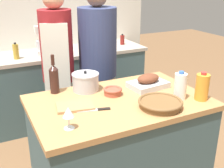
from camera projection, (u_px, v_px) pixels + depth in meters
name	position (u px, v px, depth m)	size (l,w,h in m)	color
kitchen_island	(119.00, 153.00, 2.17)	(1.26, 0.80, 0.91)	#3D565B
back_counter	(59.00, 86.00, 3.53)	(2.20, 0.60, 0.88)	#3D565B
back_wall	(47.00, 15.00, 3.52)	(2.70, 0.10, 2.55)	silver
roasting_pan	(148.00, 82.00, 2.21)	(0.32, 0.23, 0.11)	#BCBCC1
wicker_basket	(160.00, 103.00, 1.88)	(0.30, 0.30, 0.05)	brown
cutting_board	(75.00, 106.00, 1.89)	(0.27, 0.22, 0.02)	#AD7F51
stock_pot	(86.00, 82.00, 2.15)	(0.21, 0.21, 0.16)	#B7B7BC
mixing_bowl	(113.00, 91.00, 2.08)	(0.14, 0.14, 0.05)	#A84C38
juice_jug	(202.00, 87.00, 1.98)	(0.09, 0.09, 0.21)	orange
milk_jug	(180.00, 86.00, 1.99)	(0.09, 0.09, 0.21)	white
wine_bottle_green	(54.00, 78.00, 2.09)	(0.07, 0.07, 0.30)	#381E19
wine_glass_left	(68.00, 113.00, 1.59)	(0.07, 0.07, 0.14)	silver
knife_chef	(95.00, 110.00, 1.85)	(0.22, 0.09, 0.01)	#B7B7BC
stand_mixer	(44.00, 43.00, 3.22)	(0.18, 0.14, 0.33)	silver
condiment_bottle_tall	(16.00, 52.00, 3.05)	(0.06, 0.06, 0.18)	#B28E2D
condiment_bottle_short	(105.00, 39.00, 3.62)	(0.06, 0.06, 0.20)	#332D28
condiment_bottle_extra	(122.00, 40.00, 3.72)	(0.06, 0.06, 0.14)	maroon
person_cook_aproned	(58.00, 67.00, 2.66)	(0.31, 0.33, 1.65)	beige
person_cook_guest	(98.00, 64.00, 2.80)	(0.37, 0.37, 1.66)	beige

